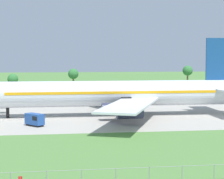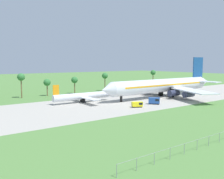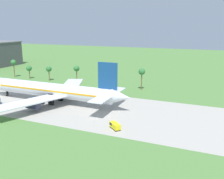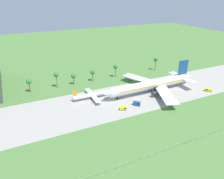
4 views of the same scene
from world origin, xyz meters
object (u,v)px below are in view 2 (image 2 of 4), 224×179
Objects in this scene: baggage_tug at (138,104)px; catering_van at (154,101)px; regional_aircraft at (82,96)px; jet_airliner at (165,85)px.

catering_van is at bearing 5.86° from baggage_tug.
catering_van is at bearing -45.20° from regional_aircraft.
regional_aircraft is 25.45m from baggage_tug.
catering_van is (10.33, 1.06, 0.31)m from baggage_tug.
jet_airliner is 16.56× the size of baggage_tug.
regional_aircraft is 30.63m from catering_van.
jet_airliner is at bearing -11.88° from regional_aircraft.
baggage_tug is at bearing -63.74° from regional_aircraft.
baggage_tug is 0.96× the size of catering_van.
regional_aircraft reaches higher than baggage_tug.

